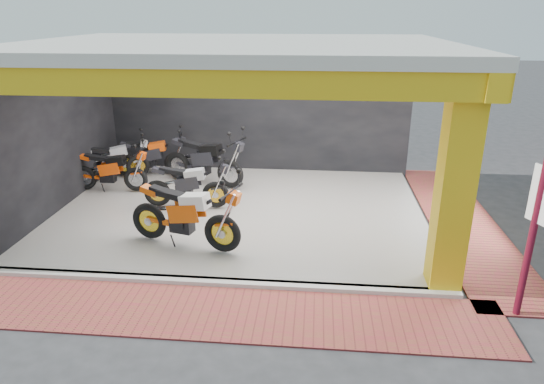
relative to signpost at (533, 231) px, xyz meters
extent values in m
plane|color=#2D2D30|center=(-4.69, 1.42, -1.38)|extent=(80.00, 80.00, 0.00)
cube|color=silver|center=(-4.69, 3.42, -1.33)|extent=(8.00, 6.00, 0.10)
cube|color=beige|center=(-4.69, 3.42, 2.22)|extent=(8.40, 6.40, 0.20)
cube|color=black|center=(-4.69, 6.52, 0.37)|extent=(8.20, 0.20, 3.50)
cube|color=black|center=(-8.79, 3.42, 0.37)|extent=(0.20, 6.20, 3.50)
cube|color=gold|center=(-0.94, 0.67, 0.37)|extent=(0.50, 0.50, 3.50)
cube|color=gold|center=(-4.69, 0.42, 1.92)|extent=(8.40, 0.30, 0.40)
cube|color=gold|center=(-0.69, 3.42, 1.92)|extent=(0.30, 6.40, 0.40)
cube|color=silver|center=(-4.69, 0.40, -1.33)|extent=(8.00, 0.20, 0.10)
cube|color=maroon|center=(-4.69, -0.38, -1.37)|extent=(9.00, 1.40, 0.03)
cube|color=maroon|center=(0.11, 3.42, -1.37)|extent=(1.40, 7.00, 0.03)
cylinder|color=#580D1E|center=(0.00, 0.00, -0.12)|extent=(0.10, 0.10, 2.52)
cube|color=white|center=(0.00, 0.00, 0.54)|extent=(0.15, 0.33, 0.81)
camera|label=1|loc=(-3.05, -6.44, 2.87)|focal=32.00mm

